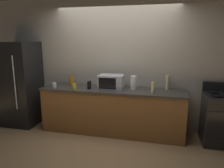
# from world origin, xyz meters

# --- Properties ---
(ground_plane) EXTENTS (8.00, 8.00, 0.00)m
(ground_plane) POSITION_xyz_m (0.00, 0.00, 0.00)
(ground_plane) COLOR #A87F51
(back_wall) EXTENTS (6.40, 0.10, 2.70)m
(back_wall) POSITION_xyz_m (0.00, 0.81, 1.35)
(back_wall) COLOR #B2A893
(back_wall) RESTS_ON ground_plane
(counter_run) EXTENTS (2.84, 0.64, 0.90)m
(counter_run) POSITION_xyz_m (0.00, 0.40, 0.45)
(counter_run) COLOR brown
(counter_run) RESTS_ON ground_plane
(refrigerator) EXTENTS (0.72, 0.73, 1.80)m
(refrigerator) POSITION_xyz_m (-2.05, 0.40, 0.90)
(refrigerator) COLOR black
(refrigerator) RESTS_ON ground_plane
(stove_range) EXTENTS (0.60, 0.61, 1.08)m
(stove_range) POSITION_xyz_m (2.00, 0.40, 0.46)
(stove_range) COLOR black
(stove_range) RESTS_ON ground_plane
(microwave) EXTENTS (0.48, 0.35, 0.27)m
(microwave) POSITION_xyz_m (-0.03, 0.45, 1.04)
(microwave) COLOR #B7BABF
(microwave) RESTS_ON counter_run
(paper_towel_roll) EXTENTS (0.12, 0.12, 0.27)m
(paper_towel_roll) POSITION_xyz_m (0.42, 0.45, 1.04)
(paper_towel_roll) COLOR white
(paper_towel_roll) RESTS_ON counter_run
(cordless_phone) EXTENTS (0.05, 0.11, 0.15)m
(cordless_phone) POSITION_xyz_m (-0.44, 0.32, 0.98)
(cordless_phone) COLOR black
(cordless_phone) RESTS_ON counter_run
(bottle_dish_soap) EXTENTS (0.07, 0.07, 0.19)m
(bottle_dish_soap) POSITION_xyz_m (-0.94, 0.60, 0.99)
(bottle_dish_soap) COLOR orange
(bottle_dish_soap) RESTS_ON counter_run
(bottle_vinegar) EXTENTS (0.06, 0.06, 0.21)m
(bottle_vinegar) POSITION_xyz_m (0.79, 0.22, 1.01)
(bottle_vinegar) COLOR beige
(bottle_vinegar) RESTS_ON counter_run
(bottle_hand_soap) EXTENTS (0.07, 0.07, 0.28)m
(bottle_hand_soap) POSITION_xyz_m (1.05, 0.64, 1.04)
(bottle_hand_soap) COLOR beige
(bottle_hand_soap) RESTS_ON counter_run
(mug_yellow) EXTENTS (0.08, 0.08, 0.11)m
(mug_yellow) POSITION_xyz_m (-0.71, 0.21, 0.95)
(mug_yellow) COLOR yellow
(mug_yellow) RESTS_ON counter_run
(mug_white) EXTENTS (0.08, 0.08, 0.10)m
(mug_white) POSITION_xyz_m (-1.16, 0.24, 0.95)
(mug_white) COLOR white
(mug_white) RESTS_ON counter_run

